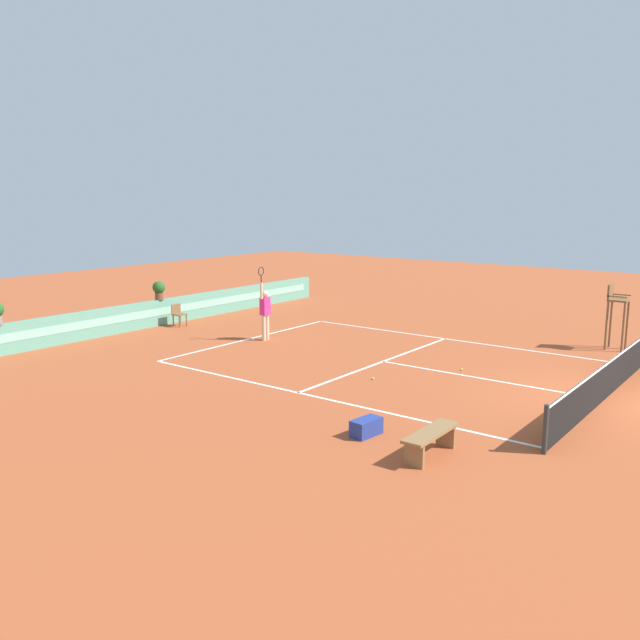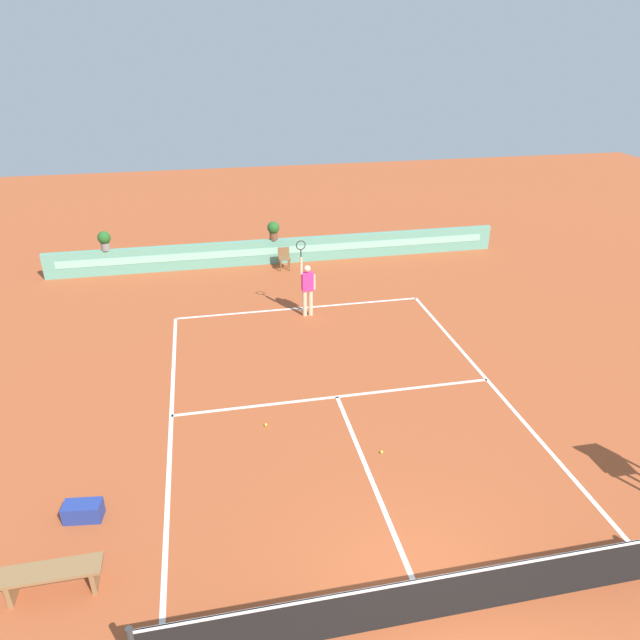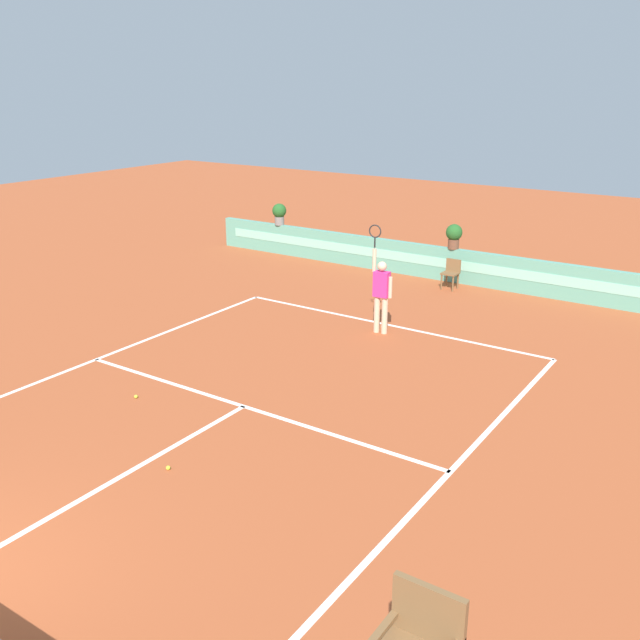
{
  "view_description": "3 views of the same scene",
  "coord_description": "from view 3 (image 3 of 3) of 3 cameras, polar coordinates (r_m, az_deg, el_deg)",
  "views": [
    {
      "loc": [
        -16.84,
        -3.93,
        4.94
      ],
      "look_at": [
        0.06,
        8.85,
        1.0
      ],
      "focal_mm": 37.43,
      "sensor_mm": 36.0,
      "label": 1
    },
    {
      "loc": [
        -2.91,
        -5.66,
        8.22
      ],
      "look_at": [
        0.06,
        8.85,
        1.0
      ],
      "focal_mm": 32.58,
      "sensor_mm": 36.0,
      "label": 2
    },
    {
      "loc": [
        7.7,
        -2.57,
        5.74
      ],
      "look_at": [
        0.06,
        8.85,
        1.0
      ],
      "focal_mm": 39.46,
      "sensor_mm": 36.0,
      "label": 3
    }
  ],
  "objects": [
    {
      "name": "ground_plane",
      "position": [
        12.87,
        -7.35,
        -7.61
      ],
      "size": [
        60.0,
        60.0,
        0.0
      ],
      "primitive_type": "plane",
      "color": "#A84C28"
    },
    {
      "name": "court_lines",
      "position": [
        13.36,
        -5.33,
        -6.48
      ],
      "size": [
        8.32,
        11.94,
        0.01
      ],
      "color": "white",
      "rests_on": "ground"
    },
    {
      "name": "potted_plant_centre",
      "position": [
        21.02,
        10.81,
        6.81
      ],
      "size": [
        0.48,
        0.48,
        0.72
      ],
      "color": "brown",
      "rests_on": "back_wall_barrier"
    },
    {
      "name": "tennis_ball_near_baseline",
      "position": [
        13.82,
        -14.7,
        -6.03
      ],
      "size": [
        0.07,
        0.07,
        0.07
      ],
      "primitive_type": "sphere",
      "color": "#CCE033",
      "rests_on": "ground"
    },
    {
      "name": "tennis_player",
      "position": [
        16.48,
        4.98,
        2.42
      ],
      "size": [
        0.62,
        0.25,
        2.58
      ],
      "color": "beige",
      "rests_on": "ground"
    },
    {
      "name": "tennis_ball_mid_court",
      "position": [
        11.35,
        -12.21,
        -11.64
      ],
      "size": [
        0.07,
        0.07,
        0.07
      ],
      "primitive_type": "sphere",
      "color": "#CCE033",
      "rests_on": "ground"
    },
    {
      "name": "back_wall_barrier",
      "position": [
        21.13,
        11.35,
        4.29
      ],
      "size": [
        18.0,
        0.21,
        1.0
      ],
      "color": "#60A88E",
      "rests_on": "ground"
    },
    {
      "name": "ball_kid_chair",
      "position": [
        20.47,
        10.59,
        3.8
      ],
      "size": [
        0.44,
        0.44,
        0.85
      ],
      "color": "brown",
      "rests_on": "ground"
    },
    {
      "name": "potted_plant_far_left",
      "position": [
        24.17,
        -3.32,
        8.68
      ],
      "size": [
        0.48,
        0.48,
        0.72
      ],
      "color": "gray",
      "rests_on": "back_wall_barrier"
    }
  ]
}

